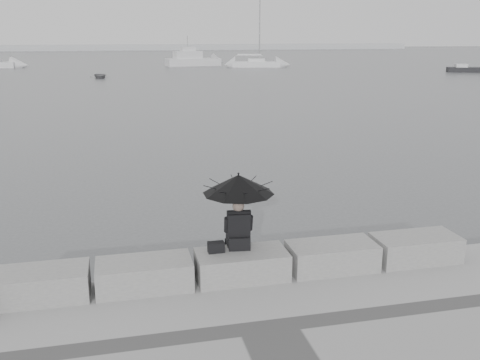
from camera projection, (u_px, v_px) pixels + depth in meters
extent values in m
plane|color=#4A4C4F|center=(236.00, 292.00, 10.05)|extent=(360.00, 360.00, 0.00)
cube|color=slate|center=(39.00, 285.00, 8.69)|extent=(1.60, 0.80, 0.50)
cube|color=slate|center=(144.00, 275.00, 9.06)|extent=(1.60, 0.80, 0.50)
cube|color=slate|center=(242.00, 265.00, 9.43)|extent=(1.60, 0.80, 0.50)
cube|color=slate|center=(332.00, 256.00, 9.80)|extent=(1.60, 0.80, 0.50)
cube|color=slate|center=(415.00, 248.00, 10.18)|extent=(1.60, 0.80, 0.50)
sphere|color=#726056|center=(238.00, 206.00, 9.37)|extent=(0.21, 0.21, 0.21)
cylinder|color=black|center=(238.00, 202.00, 9.34)|extent=(0.02, 0.02, 1.00)
cone|color=black|center=(238.00, 184.00, 9.26)|extent=(1.26, 1.26, 0.34)
sphere|color=black|center=(238.00, 174.00, 9.21)|extent=(0.04, 0.04, 0.04)
cube|color=black|center=(216.00, 247.00, 9.34)|extent=(0.29, 0.16, 0.18)
cube|color=#A9ACAF|center=(119.00, 48.00, 155.44)|extent=(180.00, 6.00, 1.60)
cube|color=silver|center=(256.00, 65.00, 77.64)|extent=(7.22, 3.86, 0.90)
cube|color=silver|center=(256.00, 60.00, 77.48)|extent=(2.69, 2.09, 0.50)
cylinder|color=gray|center=(257.00, 18.00, 75.93)|extent=(0.16, 0.16, 12.00)
cylinder|color=gray|center=(256.00, 56.00, 77.31)|extent=(3.78, 0.95, 0.10)
cube|color=silver|center=(193.00, 63.00, 80.44)|extent=(8.37, 3.99, 1.20)
cube|color=silver|center=(193.00, 55.00, 80.15)|extent=(4.31, 2.78, 1.20)
cube|color=silver|center=(193.00, 49.00, 79.91)|extent=(2.23, 1.89, 0.60)
cylinder|color=gray|center=(193.00, 41.00, 79.62)|extent=(0.08, 0.08, 1.60)
cube|color=black|center=(466.00, 70.00, 67.52)|extent=(4.90, 3.21, 0.70)
cube|color=silver|center=(467.00, 66.00, 67.39)|extent=(1.74, 1.63, 0.50)
imported|color=gray|center=(100.00, 76.00, 58.64)|extent=(3.04, 1.61, 0.49)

